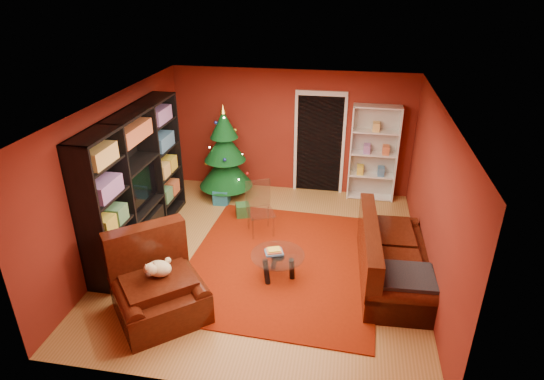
% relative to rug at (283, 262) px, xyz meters
% --- Properties ---
extents(floor, '(5.00, 5.50, 0.05)m').
position_rel_rug_xyz_m(floor, '(-0.27, 0.14, -0.04)').
color(floor, '#A27035').
rests_on(floor, ground).
extents(ceiling, '(5.00, 5.50, 0.05)m').
position_rel_rug_xyz_m(ceiling, '(-0.27, 0.14, 2.61)').
color(ceiling, silver).
rests_on(ceiling, wall_back).
extents(wall_back, '(5.00, 0.05, 2.60)m').
position_rel_rug_xyz_m(wall_back, '(-0.27, 2.92, 1.29)').
color(wall_back, maroon).
rests_on(wall_back, ground).
extents(wall_left, '(0.05, 5.50, 2.60)m').
position_rel_rug_xyz_m(wall_left, '(-2.80, 0.14, 1.29)').
color(wall_left, maroon).
rests_on(wall_left, ground).
extents(wall_right, '(0.05, 5.50, 2.60)m').
position_rel_rug_xyz_m(wall_right, '(2.25, 0.14, 1.29)').
color(wall_right, maroon).
rests_on(wall_right, ground).
extents(doorway, '(1.06, 0.60, 2.16)m').
position_rel_rug_xyz_m(doorway, '(0.33, 2.87, 1.04)').
color(doorway, black).
rests_on(doorway, floor).
extents(rug, '(3.17, 3.65, 0.02)m').
position_rel_rug_xyz_m(rug, '(0.00, 0.00, 0.00)').
color(rug, maroon).
rests_on(rug, floor).
extents(media_unit, '(0.49, 3.03, 2.32)m').
position_rel_rug_xyz_m(media_unit, '(-2.55, 0.26, 1.15)').
color(media_unit, black).
rests_on(media_unit, floor).
extents(christmas_tree, '(1.41, 1.41, 2.00)m').
position_rel_rug_xyz_m(christmas_tree, '(-1.57, 2.29, 0.96)').
color(christmas_tree, '#083D15').
rests_on(christmas_tree, floor).
extents(gift_box_teal, '(0.33, 0.33, 0.31)m').
position_rel_rug_xyz_m(gift_box_teal, '(-1.57, 1.92, 0.14)').
color(gift_box_teal, '#1D6D8E').
rests_on(gift_box_teal, floor).
extents(gift_box_green, '(0.34, 0.34, 0.26)m').
position_rel_rug_xyz_m(gift_box_green, '(-1.01, 1.43, 0.12)').
color(gift_box_green, '#225726').
rests_on(gift_box_green, floor).
extents(gift_box_red, '(0.28, 0.28, 0.23)m').
position_rel_rug_xyz_m(gift_box_red, '(-1.46, 2.73, 0.11)').
color(gift_box_red, '#A61B21').
rests_on(gift_box_red, floor).
extents(white_bookshelf, '(0.95, 0.35, 2.04)m').
position_rel_rug_xyz_m(white_bookshelf, '(1.45, 2.71, 0.98)').
color(white_bookshelf, white).
rests_on(white_bookshelf, floor).
extents(armchair, '(1.73, 1.73, 0.96)m').
position_rel_rug_xyz_m(armchair, '(-1.47, -1.53, 0.47)').
color(armchair, black).
rests_on(armchair, rug).
extents(dog, '(0.50, 0.49, 0.31)m').
position_rel_rug_xyz_m(dog, '(-1.47, -1.45, 0.71)').
color(dog, beige).
rests_on(dog, armchair).
extents(sofa, '(1.08, 2.25, 0.95)m').
position_rel_rug_xyz_m(sofa, '(1.75, -0.13, 0.46)').
color(sofa, black).
rests_on(sofa, rug).
extents(coffee_table, '(1.07, 1.07, 0.52)m').
position_rel_rug_xyz_m(coffee_table, '(-0.02, -0.41, 0.21)').
color(coffee_table, gray).
rests_on(coffee_table, rug).
extents(acrylic_chair, '(0.62, 0.64, 0.89)m').
position_rel_rug_xyz_m(acrylic_chair, '(-0.53, 0.84, 0.44)').
color(acrylic_chair, '#66605B').
rests_on(acrylic_chair, rug).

